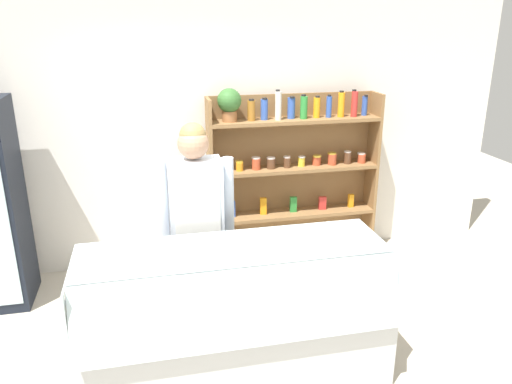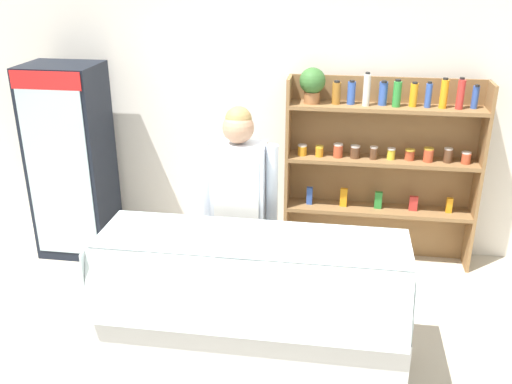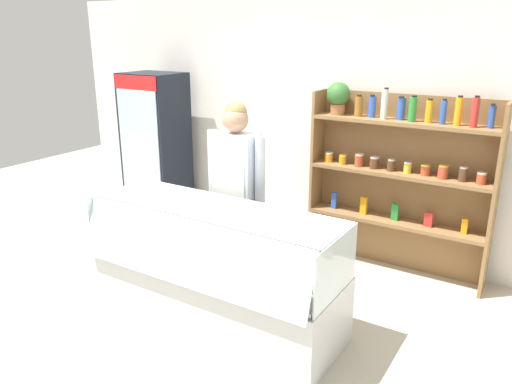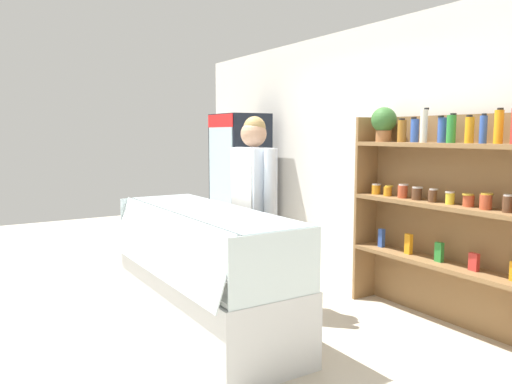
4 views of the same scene
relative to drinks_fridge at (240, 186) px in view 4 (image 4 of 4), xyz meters
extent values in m
plane|color=beige|center=(1.86, -1.45, -0.93)|extent=(12.00, 12.00, 0.00)
cube|color=white|center=(1.86, 0.52, 0.42)|extent=(6.80, 0.10, 2.70)
cube|color=black|center=(0.00, 0.01, 0.00)|extent=(0.68, 0.55, 1.86)
cube|color=silver|center=(0.00, -0.27, 0.00)|extent=(0.60, 0.01, 1.66)
cube|color=red|center=(0.00, -0.28, 0.84)|extent=(0.64, 0.01, 0.16)
cylinder|color=orange|center=(-0.19, -0.21, -0.60)|extent=(0.07, 0.07, 0.17)
cylinder|color=#9E6623|center=(0.00, -0.21, -0.61)|extent=(0.07, 0.07, 0.14)
cylinder|color=red|center=(0.19, -0.21, -0.58)|extent=(0.05, 0.05, 0.20)
cylinder|color=#3356B2|center=(-0.21, -0.21, -0.09)|extent=(0.05, 0.05, 0.22)
cylinder|color=purple|center=(-0.07, -0.21, -0.12)|extent=(0.07, 0.07, 0.15)
cylinder|color=#3356B2|center=(0.07, -0.21, -0.10)|extent=(0.06, 0.06, 0.18)
cylinder|color=#9E6623|center=(0.21, -0.21, -0.11)|extent=(0.05, 0.05, 0.17)
cylinder|color=#2D8C38|center=(-0.21, -0.21, 0.39)|extent=(0.07, 0.07, 0.19)
cylinder|color=purple|center=(-0.07, -0.21, 0.39)|extent=(0.06, 0.06, 0.19)
cylinder|color=purple|center=(0.07, -0.21, 0.38)|extent=(0.06, 0.06, 0.17)
cylinder|color=#9E6623|center=(0.21, -0.21, 0.37)|extent=(0.06, 0.06, 0.15)
cube|color=olive|center=(2.92, 0.37, -0.05)|extent=(1.76, 0.02, 1.76)
cube|color=olive|center=(2.05, 0.23, -0.05)|extent=(0.03, 0.28, 1.76)
cube|color=olive|center=(2.92, 0.23, -0.40)|extent=(1.70, 0.28, 0.04)
cube|color=olive|center=(2.92, 0.23, 0.09)|extent=(1.70, 0.28, 0.04)
cube|color=olive|center=(2.92, 0.23, 0.59)|extent=(1.70, 0.28, 0.04)
cylinder|color=#996038|center=(2.26, 0.23, 0.66)|extent=(0.14, 0.14, 0.10)
sphere|color=#35672D|center=(2.26, 0.23, 0.81)|extent=(0.23, 0.23, 0.23)
cylinder|color=#9E6623|center=(2.47, 0.23, 0.70)|extent=(0.08, 0.08, 0.19)
cylinder|color=black|center=(2.47, 0.23, 0.80)|extent=(0.05, 0.05, 0.02)
cylinder|color=#3356B2|center=(2.60, 0.24, 0.70)|extent=(0.07, 0.07, 0.20)
cylinder|color=black|center=(2.60, 0.23, 0.81)|extent=(0.05, 0.05, 0.02)
cylinder|color=silver|center=(2.73, 0.20, 0.74)|extent=(0.06, 0.06, 0.27)
cylinder|color=black|center=(2.73, 0.23, 0.89)|extent=(0.04, 0.04, 0.02)
cylinder|color=#3356B2|center=(2.88, 0.25, 0.71)|extent=(0.08, 0.08, 0.20)
cylinder|color=black|center=(2.88, 0.23, 0.82)|extent=(0.05, 0.05, 0.02)
cylinder|color=#2D8C38|center=(3.00, 0.21, 0.71)|extent=(0.07, 0.07, 0.22)
cylinder|color=black|center=(3.00, 0.23, 0.83)|extent=(0.05, 0.05, 0.02)
cylinder|color=orange|center=(3.14, 0.24, 0.71)|extent=(0.07, 0.07, 0.20)
cylinder|color=black|center=(3.14, 0.23, 0.81)|extent=(0.04, 0.04, 0.02)
cylinder|color=#3356B2|center=(3.26, 0.22, 0.71)|extent=(0.06, 0.06, 0.21)
cylinder|color=black|center=(3.26, 0.23, 0.82)|extent=(0.04, 0.04, 0.02)
cylinder|color=orange|center=(3.39, 0.22, 0.73)|extent=(0.07, 0.07, 0.24)
cylinder|color=black|center=(3.39, 0.23, 0.86)|extent=(0.04, 0.04, 0.02)
cylinder|color=orange|center=(2.19, 0.22, 0.15)|extent=(0.08, 0.08, 0.09)
cylinder|color=silver|center=(2.19, 0.23, 0.20)|extent=(0.08, 0.08, 0.01)
cylinder|color=orange|center=(2.35, 0.21, 0.15)|extent=(0.07, 0.07, 0.08)
cylinder|color=gold|center=(2.35, 0.23, 0.20)|extent=(0.08, 0.08, 0.01)
cylinder|color=#BF4C2D|center=(2.52, 0.21, 0.17)|extent=(0.09, 0.09, 0.11)
cylinder|color=silver|center=(2.52, 0.23, 0.23)|extent=(0.09, 0.09, 0.01)
cylinder|color=brown|center=(2.67, 0.22, 0.16)|extent=(0.09, 0.09, 0.10)
cylinder|color=silver|center=(2.67, 0.23, 0.22)|extent=(0.09, 0.09, 0.01)
cylinder|color=brown|center=(2.84, 0.21, 0.16)|extent=(0.07, 0.07, 0.10)
cylinder|color=silver|center=(2.84, 0.23, 0.22)|extent=(0.07, 0.07, 0.01)
cylinder|color=yellow|center=(3.00, 0.23, 0.16)|extent=(0.07, 0.07, 0.09)
cylinder|color=silver|center=(3.00, 0.23, 0.21)|extent=(0.07, 0.07, 0.01)
cylinder|color=#BF4C2D|center=(3.16, 0.24, 0.16)|extent=(0.09, 0.09, 0.09)
cylinder|color=gold|center=(3.16, 0.23, 0.21)|extent=(0.09, 0.09, 0.01)
cylinder|color=#BF4C2D|center=(3.32, 0.21, 0.17)|extent=(0.09, 0.09, 0.11)
cylinder|color=gold|center=(3.32, 0.23, 0.23)|extent=(0.09, 0.09, 0.01)
cylinder|color=brown|center=(3.49, 0.22, 0.17)|extent=(0.07, 0.07, 0.12)
cylinder|color=silver|center=(3.49, 0.23, 0.24)|extent=(0.08, 0.08, 0.01)
cube|color=#3356B2|center=(2.27, 0.23, -0.30)|extent=(0.06, 0.04, 0.17)
cube|color=orange|center=(2.59, 0.23, -0.29)|extent=(0.07, 0.05, 0.18)
cube|color=#2D8C38|center=(2.92, 0.23, -0.30)|extent=(0.07, 0.04, 0.16)
cube|color=red|center=(3.24, 0.23, -0.31)|extent=(0.08, 0.05, 0.14)
cube|color=silver|center=(1.98, -1.49, -0.66)|extent=(2.11, 0.74, 0.55)
cube|color=white|center=(1.98, -1.49, -0.36)|extent=(2.05, 0.68, 0.03)
cube|color=silver|center=(1.98, -1.84, -0.16)|extent=(2.07, 0.16, 0.47)
cube|color=silver|center=(1.98, -1.44, 0.07)|extent=(2.07, 0.58, 0.01)
cube|color=silver|center=(0.93, -1.49, -0.16)|extent=(0.01, 0.70, 0.45)
cube|color=silver|center=(3.03, -1.49, -0.16)|extent=(0.01, 0.70, 0.45)
cube|color=tan|center=(1.09, -1.40, -0.32)|extent=(0.16, 0.13, 0.06)
cube|color=white|center=(1.09, -1.62, -0.32)|extent=(0.05, 0.03, 0.02)
cube|color=tan|center=(1.32, -1.40, -0.32)|extent=(0.17, 0.12, 0.06)
cube|color=white|center=(1.32, -1.62, -0.32)|extent=(0.05, 0.03, 0.02)
cube|color=beige|center=(1.54, -1.40, -0.32)|extent=(0.16, 0.14, 0.06)
cube|color=white|center=(1.54, -1.62, -0.32)|extent=(0.05, 0.03, 0.02)
cube|color=beige|center=(1.76, -1.40, -0.32)|extent=(0.17, 0.13, 0.06)
cube|color=white|center=(1.76, -1.62, -0.32)|extent=(0.05, 0.03, 0.02)
cube|color=tan|center=(1.98, -1.40, -0.32)|extent=(0.17, 0.14, 0.06)
cube|color=white|center=(1.98, -1.62, -0.32)|extent=(0.05, 0.03, 0.02)
cube|color=beige|center=(2.20, -1.40, -0.32)|extent=(0.16, 0.12, 0.06)
cube|color=white|center=(2.20, -1.62, -0.32)|extent=(0.05, 0.03, 0.02)
cube|color=tan|center=(2.42, -1.40, -0.32)|extent=(0.16, 0.14, 0.05)
cube|color=white|center=(2.42, -1.62, -0.32)|extent=(0.05, 0.03, 0.02)
cube|color=beige|center=(2.65, -1.40, -0.32)|extent=(0.16, 0.11, 0.05)
cube|color=white|center=(2.65, -1.62, -0.32)|extent=(0.05, 0.03, 0.02)
cube|color=beige|center=(2.87, -1.40, -0.32)|extent=(0.16, 0.12, 0.05)
cube|color=white|center=(2.87, -1.62, -0.32)|extent=(0.05, 0.03, 0.02)
cylinder|color=#A35B4C|center=(1.10, -1.60, -0.28)|extent=(0.17, 0.15, 0.13)
cylinder|color=tan|center=(1.32, -1.60, -0.28)|extent=(0.20, 0.14, 0.14)
cylinder|color=#C1706B|center=(1.54, -1.60, -0.28)|extent=(0.17, 0.14, 0.13)
cylinder|color=white|center=(2.51, -1.58, -0.24)|extent=(0.07, 0.07, 0.21)
cylinder|color=white|center=(2.61, -1.58, -0.23)|extent=(0.07, 0.07, 0.23)
cylinder|color=#2D2D38|center=(1.71, -0.89, -0.52)|extent=(0.13, 0.13, 0.81)
cylinder|color=#2D2D38|center=(1.88, -0.89, -0.52)|extent=(0.13, 0.13, 0.81)
cube|color=silver|center=(1.79, -0.89, 0.22)|extent=(0.40, 0.24, 0.67)
cube|color=white|center=(1.79, -1.02, -0.14)|extent=(0.34, 0.01, 1.26)
cylinder|color=silver|center=(1.54, -0.89, 0.25)|extent=(0.09, 0.09, 0.60)
cylinder|color=silver|center=(2.04, -0.89, 0.25)|extent=(0.09, 0.09, 0.60)
sphere|color=tan|center=(1.79, -0.89, 0.68)|extent=(0.23, 0.23, 0.23)
sphere|color=#997A47|center=(1.79, -0.88, 0.73)|extent=(0.20, 0.20, 0.20)
camera|label=1|loc=(1.46, -4.46, 1.54)|focal=35.00mm
camera|label=2|loc=(2.52, -4.81, 1.83)|focal=40.00mm
camera|label=3|loc=(4.20, -4.40, 1.40)|focal=35.00mm
camera|label=4|loc=(5.55, -3.22, 0.68)|focal=35.00mm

